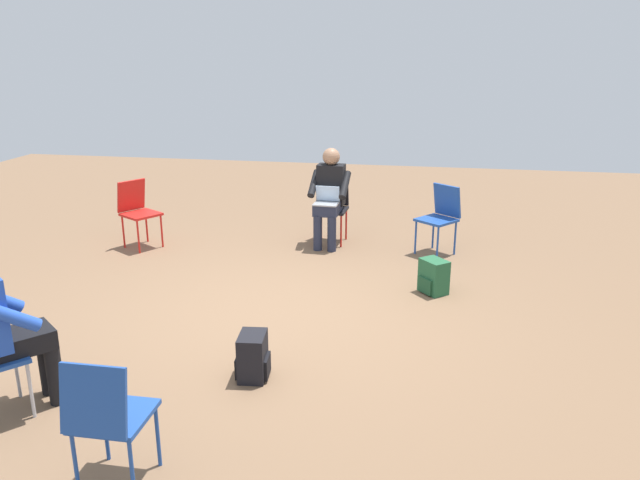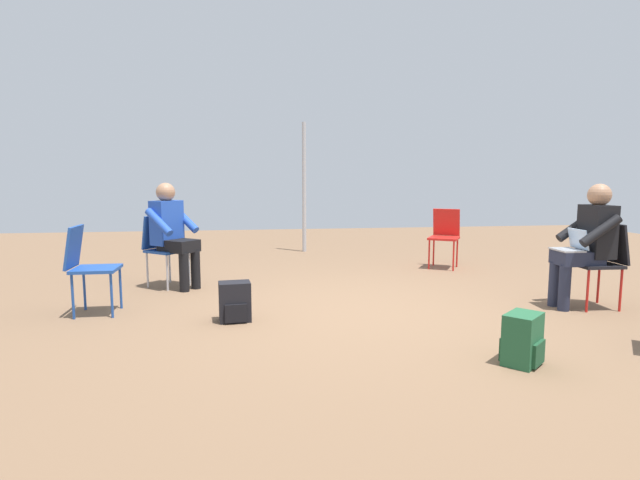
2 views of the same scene
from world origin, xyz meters
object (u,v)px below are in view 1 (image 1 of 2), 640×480
(chair_east, at_px, (107,414))
(chair_southwest, at_px, (137,209))
(person_in_blue, at_px, (1,321))
(person_with_laptop, at_px, (329,192))
(chair_northwest, at_px, (440,214))
(chair_west, at_px, (332,204))
(backpack_near_laptop_user, at_px, (253,359))
(backpack_by_empty_chair, at_px, (434,278))

(chair_east, relative_size, chair_southwest, 1.00)
(chair_southwest, xyz_separation_m, person_in_blue, (3.70, 0.83, 0.20))
(person_with_laptop, bearing_deg, chair_northwest, 179.05)
(chair_east, distance_m, chair_west, 5.02)
(chair_northwest, height_order, person_in_blue, person_in_blue)
(chair_northwest, distance_m, chair_west, 1.41)
(person_with_laptop, height_order, backpack_near_laptop_user, person_with_laptop)
(person_in_blue, xyz_separation_m, backpack_by_empty_chair, (-2.76, 2.88, -0.54))
(backpack_near_laptop_user, distance_m, backpack_by_empty_chair, 2.43)
(backpack_by_empty_chair, bearing_deg, chair_west, -140.49)
(chair_southwest, relative_size, person_in_blue, 0.69)
(person_in_blue, bearing_deg, backpack_by_empty_chair, 83.54)
(chair_northwest, relative_size, person_in_blue, 0.69)
(chair_northwest, distance_m, person_in_blue, 5.05)
(chair_west, xyz_separation_m, backpack_by_empty_chair, (1.61, 1.33, -0.34))
(chair_east, relative_size, chair_west, 1.00)
(person_in_blue, xyz_separation_m, backpack_near_laptop_user, (-0.75, 1.52, -0.54))
(backpack_near_laptop_user, bearing_deg, chair_northwest, 157.05)
(chair_northwest, xyz_separation_m, person_with_laptop, (-0.10, -1.39, 0.20))
(chair_southwest, bearing_deg, backpack_near_laptop_user, 70.27)
(person_in_blue, bearing_deg, person_with_laptop, 109.57)
(chair_west, distance_m, person_in_blue, 4.64)
(chair_east, bearing_deg, chair_southwest, 113.55)
(person_with_laptop, xyz_separation_m, backpack_by_empty_chair, (1.44, 1.34, -0.53))
(chair_southwest, distance_m, chair_west, 2.48)
(chair_west, height_order, backpack_by_empty_chair, chair_west)
(chair_east, height_order, chair_northwest, same)
(chair_east, height_order, backpack_near_laptop_user, chair_east)
(person_with_laptop, height_order, backpack_by_empty_chair, person_with_laptop)
(person_with_laptop, distance_m, person_in_blue, 4.47)
(chair_east, xyz_separation_m, person_with_laptop, (-4.83, 0.46, 0.20))
(backpack_by_empty_chair, bearing_deg, chair_southwest, -104.20)
(chair_east, bearing_deg, person_with_laptop, 84.21)
(chair_west, relative_size, person_with_laptop, 0.69)
(person_in_blue, distance_m, backpack_near_laptop_user, 1.78)
(chair_west, xyz_separation_m, person_with_laptop, (0.17, -0.01, 0.20))
(person_in_blue, bearing_deg, chair_northwest, 94.16)
(chair_southwest, xyz_separation_m, person_with_laptop, (-0.50, 2.38, 0.20))
(chair_west, relative_size, person_in_blue, 0.69)
(person_in_blue, bearing_deg, chair_east, 9.72)
(chair_southwest, height_order, person_with_laptop, person_with_laptop)
(chair_west, bearing_deg, person_in_blue, 73.49)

